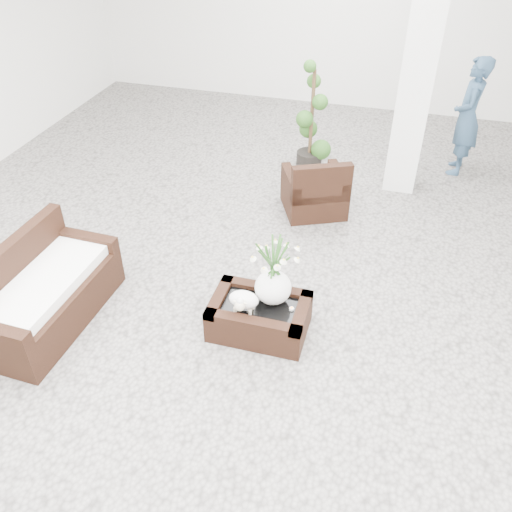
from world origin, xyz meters
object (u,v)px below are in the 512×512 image
(coffee_table, at_px, (259,318))
(topiary, at_px, (312,118))
(armchair, at_px, (315,183))
(loveseat, at_px, (44,287))

(coffee_table, distance_m, topiary, 3.45)
(armchair, bearing_deg, topiary, -100.57)
(armchair, bearing_deg, coffee_table, 63.30)
(armchair, height_order, topiary, topiary)
(coffee_table, relative_size, topiary, 0.60)
(loveseat, distance_m, topiary, 4.20)
(loveseat, bearing_deg, armchair, -35.32)
(topiary, bearing_deg, loveseat, -114.96)
(coffee_table, bearing_deg, loveseat, -168.39)
(coffee_table, bearing_deg, topiary, 93.56)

